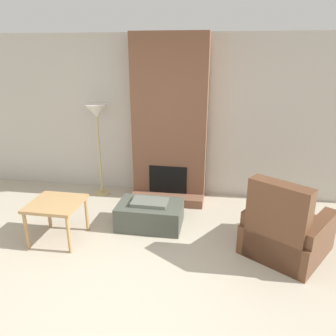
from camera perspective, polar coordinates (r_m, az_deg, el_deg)
name	(u,v)px	position (r m, az deg, el deg)	size (l,w,h in m)	color
ground_plane	(125,307)	(3.47, -7.46, -22.82)	(24.00, 24.00, 0.00)	#B2A893
wall_back	(172,117)	(5.43, 0.74, 8.80)	(7.19, 0.06, 2.60)	#BCB7AD
fireplace	(170,123)	(5.22, 0.34, 7.82)	(1.17, 0.64, 2.60)	brown
ottoman	(150,214)	(4.63, -3.16, -8.05)	(0.89, 0.57, 0.39)	#474C42
armchair	(285,233)	(4.22, 19.64, -10.61)	(1.21, 1.23, 1.01)	brown
side_table	(56,207)	(4.42, -18.91, -6.48)	(0.64, 0.62, 0.53)	tan
floor_lamp_left	(97,116)	(5.41, -12.29, 8.83)	(0.37, 0.37, 1.54)	tan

